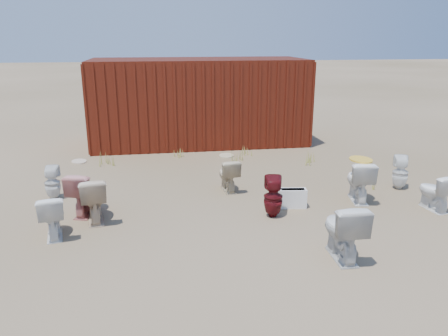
{
  "coord_description": "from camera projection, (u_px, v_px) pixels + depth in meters",
  "views": [
    {
      "loc": [
        -1.28,
        -7.4,
        2.99
      ],
      "look_at": [
        0.0,
        0.6,
        0.55
      ],
      "focal_mm": 35.0,
      "sensor_mm": 36.0,
      "label": 1
    }
  ],
  "objects": [
    {
      "name": "toilet_front_e",
      "position": [
        435.0,
        192.0,
        7.79
      ],
      "size": [
        0.46,
        0.71,
        0.68
      ],
      "primitive_type": "imported",
      "rotation": [
        0.0,
        0.0,
        3.27
      ],
      "color": "white",
      "rests_on": "ground"
    },
    {
      "name": "loose_lid_near",
      "position": [
        226.0,
        156.0,
        11.41
      ],
      "size": [
        0.46,
        0.55,
        0.02
      ],
      "primitive_type": "ellipsoid",
      "rotation": [
        0.0,
        0.0,
        -0.18
      ],
      "color": "#C6B68F",
      "rests_on": "ground"
    },
    {
      "name": "toilet_back_beige_right",
      "position": [
        228.0,
        175.0,
        8.76
      ],
      "size": [
        0.44,
        0.69,
        0.67
      ],
      "primitive_type": "imported",
      "rotation": [
        0.0,
        0.0,
        3.25
      ],
      "color": "beige",
      "rests_on": "ground"
    },
    {
      "name": "toilet_back_yellowlid",
      "position": [
        359.0,
        180.0,
        8.21
      ],
      "size": [
        0.58,
        0.85,
        0.8
      ],
      "primitive_type": "imported",
      "rotation": [
        0.0,
        0.0,
        2.96
      ],
      "color": "white",
      "rests_on": "ground"
    },
    {
      "name": "toilet_back_a",
      "position": [
        52.0,
        183.0,
        8.3
      ],
      "size": [
        0.29,
        0.3,
        0.65
      ],
      "primitive_type": "imported",
      "rotation": [
        0.0,
        0.0,
        3.14
      ],
      "color": "white",
      "rests_on": "ground"
    },
    {
      "name": "weed_clump_c",
      "position": [
        311.0,
        157.0,
        10.68
      ],
      "size": [
        0.36,
        0.36,
        0.34
      ],
      "primitive_type": "cone",
      "color": "#98963C",
      "rests_on": "ground"
    },
    {
      "name": "toilet_front_pink",
      "position": [
        86.0,
        193.0,
        7.59
      ],
      "size": [
        0.65,
        0.86,
        0.78
      ],
      "primitive_type": "imported",
      "rotation": [
        0.0,
        0.0,
        2.83
      ],
      "color": "tan",
      "rests_on": "ground"
    },
    {
      "name": "toilet_front_maroon",
      "position": [
        273.0,
        197.0,
        7.47
      ],
      "size": [
        0.38,
        0.39,
        0.72
      ],
      "primitive_type": "imported",
      "rotation": [
        0.0,
        0.0,
        2.95
      ],
      "color": "#590F13",
      "rests_on": "ground"
    },
    {
      "name": "loose_lid_far",
      "position": [
        79.0,
        161.0,
        10.87
      ],
      "size": [
        0.48,
        0.55,
        0.02
      ],
      "primitive_type": "ellipsoid",
      "rotation": [
        0.0,
        0.0,
        0.31
      ],
      "color": "beige",
      "rests_on": "ground"
    },
    {
      "name": "weed_clump_f",
      "position": [
        365.0,
        183.0,
        8.94
      ],
      "size": [
        0.28,
        0.28,
        0.22
      ],
      "primitive_type": "cone",
      "color": "#98963C",
      "rests_on": "ground"
    },
    {
      "name": "toilet_front_c",
      "position": [
        343.0,
        230.0,
        6.05
      ],
      "size": [
        0.5,
        0.84,
        0.84
      ],
      "primitive_type": "imported",
      "rotation": [
        0.0,
        0.0,
        3.1
      ],
      "color": "silver",
      "rests_on": "ground"
    },
    {
      "name": "weed_clump_b",
      "position": [
        238.0,
        156.0,
        10.93
      ],
      "size": [
        0.32,
        0.32,
        0.25
      ],
      "primitive_type": "cone",
      "color": "#98963C",
      "rests_on": "ground"
    },
    {
      "name": "toilet_back_e",
      "position": [
        400.0,
        173.0,
        8.86
      ],
      "size": [
        0.41,
        0.41,
        0.69
      ],
      "primitive_type": "imported",
      "rotation": [
        0.0,
        0.0,
        2.73
      ],
      "color": "white",
      "rests_on": "ground"
    },
    {
      "name": "toilet_back_beige_left",
      "position": [
        94.0,
        199.0,
        7.3
      ],
      "size": [
        0.54,
        0.82,
        0.78
      ],
      "primitive_type": "imported",
      "rotation": [
        0.0,
        0.0,
        3.28
      ],
      "color": "beige",
      "rests_on": "ground"
    },
    {
      "name": "toilet_front_a",
      "position": [
        52.0,
        216.0,
        6.72
      ],
      "size": [
        0.51,
        0.74,
        0.7
      ],
      "primitive_type": "imported",
      "rotation": [
        0.0,
        0.0,
        3.32
      ],
      "color": "white",
      "rests_on": "ground"
    },
    {
      "name": "weed_clump_a",
      "position": [
        107.0,
        158.0,
        10.63
      ],
      "size": [
        0.36,
        0.36,
        0.31
      ],
      "primitive_type": "cone",
      "color": "#98963C",
      "rests_on": "ground"
    },
    {
      "name": "yellow_lid",
      "position": [
        361.0,
        160.0,
        8.09
      ],
      "size": [
        0.4,
        0.5,
        0.02
      ],
      "primitive_type": "ellipsoid",
      "color": "gold",
      "rests_on": "toilet_back_yellowlid"
    },
    {
      "name": "weed_clump_d",
      "position": [
        180.0,
        153.0,
        11.22
      ],
      "size": [
        0.3,
        0.3,
        0.23
      ],
      "primitive_type": "cone",
      "color": "#98963C",
      "rests_on": "ground"
    },
    {
      "name": "shipping_container",
      "position": [
        199.0,
        101.0,
        12.62
      ],
      "size": [
        6.0,
        2.4,
        2.4
      ],
      "primitive_type": "cube",
      "color": "#49170C",
      "rests_on": "ground"
    },
    {
      "name": "loose_tank",
      "position": [
        292.0,
        198.0,
        7.93
      ],
      "size": [
        0.52,
        0.26,
        0.35
      ],
      "primitive_type": "cube",
      "rotation": [
        0.0,
        0.0,
        -0.13
      ],
      "color": "white",
      "rests_on": "ground"
    },
    {
      "name": "ground",
      "position": [
        229.0,
        206.0,
        8.05
      ],
      "size": [
        100.0,
        100.0,
        0.0
      ],
      "primitive_type": "plane",
      "color": "brown",
      "rests_on": "ground"
    },
    {
      "name": "weed_clump_e",
      "position": [
        247.0,
        150.0,
        11.49
      ],
      "size": [
        0.34,
        0.34,
        0.26
      ],
      "primitive_type": "cone",
      "color": "#98963C",
      "rests_on": "ground"
    }
  ]
}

